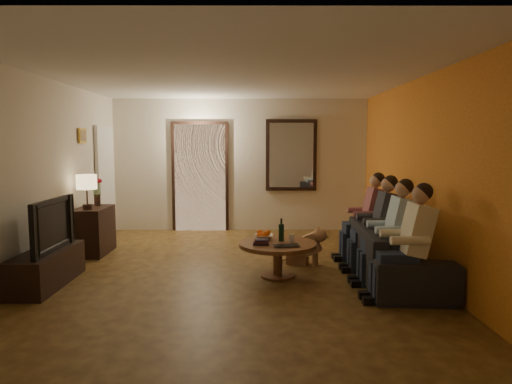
{
  "coord_description": "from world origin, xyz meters",
  "views": [
    {
      "loc": [
        0.28,
        -6.03,
        1.72
      ],
      "look_at": [
        0.3,
        0.3,
        1.05
      ],
      "focal_mm": 32.0,
      "sensor_mm": 36.0,
      "label": 1
    }
  ],
  "objects_px": {
    "sofa": "(394,252)",
    "wine_bottle": "(281,229)",
    "coffee_table": "(278,260)",
    "dresser": "(94,231)",
    "person_a": "(411,248)",
    "person_c": "(380,227)",
    "person_d": "(369,220)",
    "dog": "(304,245)",
    "tv": "(44,225)",
    "person_b": "(394,236)",
    "tv_stand": "(47,268)",
    "bowl": "(264,237)",
    "laptop": "(287,247)",
    "table_lamp": "(87,192)"
  },
  "relations": [
    {
      "from": "sofa",
      "to": "wine_bottle",
      "type": "distance_m",
      "value": 1.47
    },
    {
      "from": "sofa",
      "to": "coffee_table",
      "type": "bearing_deg",
      "value": 91.71
    },
    {
      "from": "dresser",
      "to": "person_a",
      "type": "bearing_deg",
      "value": -27.69
    },
    {
      "from": "sofa",
      "to": "person_c",
      "type": "bearing_deg",
      "value": 21.57
    },
    {
      "from": "sofa",
      "to": "dresser",
      "type": "bearing_deg",
      "value": 76.2
    },
    {
      "from": "person_a",
      "to": "person_d",
      "type": "distance_m",
      "value": 1.8
    },
    {
      "from": "person_d",
      "to": "dog",
      "type": "distance_m",
      "value": 1.06
    },
    {
      "from": "tv",
      "to": "dog",
      "type": "distance_m",
      "value": 3.41
    },
    {
      "from": "wine_bottle",
      "to": "person_b",
      "type": "bearing_deg",
      "value": -18.04
    },
    {
      "from": "dresser",
      "to": "tv_stand",
      "type": "height_order",
      "value": "dresser"
    },
    {
      "from": "sofa",
      "to": "person_c",
      "type": "distance_m",
      "value": 0.41
    },
    {
      "from": "dog",
      "to": "bowl",
      "type": "height_order",
      "value": "dog"
    },
    {
      "from": "tv_stand",
      "to": "person_b",
      "type": "relative_size",
      "value": 1.08
    },
    {
      "from": "person_a",
      "to": "person_d",
      "type": "height_order",
      "value": "same"
    },
    {
      "from": "sofa",
      "to": "person_a",
      "type": "height_order",
      "value": "person_a"
    },
    {
      "from": "person_c",
      "to": "sofa",
      "type": "bearing_deg",
      "value": -71.57
    },
    {
      "from": "tv_stand",
      "to": "person_c",
      "type": "xyz_separation_m",
      "value": [
        4.22,
        0.62,
        0.38
      ]
    },
    {
      "from": "tv_stand",
      "to": "bowl",
      "type": "bearing_deg",
      "value": 12.31
    },
    {
      "from": "bowl",
      "to": "dresser",
      "type": "bearing_deg",
      "value": 158.22
    },
    {
      "from": "wine_bottle",
      "to": "person_d",
      "type": "bearing_deg",
      "value": 29.62
    },
    {
      "from": "person_c",
      "to": "person_d",
      "type": "bearing_deg",
      "value": 90.0
    },
    {
      "from": "dog",
      "to": "laptop",
      "type": "bearing_deg",
      "value": -91.66
    },
    {
      "from": "sofa",
      "to": "person_b",
      "type": "relative_size",
      "value": 1.91
    },
    {
      "from": "bowl",
      "to": "person_b",
      "type": "bearing_deg",
      "value": -19.52
    },
    {
      "from": "table_lamp",
      "to": "tv",
      "type": "bearing_deg",
      "value": -90.0
    },
    {
      "from": "table_lamp",
      "to": "tv_stand",
      "type": "distance_m",
      "value": 1.62
    },
    {
      "from": "coffee_table",
      "to": "tv",
      "type": "bearing_deg",
      "value": -172.79
    },
    {
      "from": "tv",
      "to": "person_c",
      "type": "relative_size",
      "value": 0.92
    },
    {
      "from": "dresser",
      "to": "person_d",
      "type": "relative_size",
      "value": 0.69
    },
    {
      "from": "person_b",
      "to": "dog",
      "type": "height_order",
      "value": "person_b"
    },
    {
      "from": "person_c",
      "to": "person_a",
      "type": "bearing_deg",
      "value": -90.0
    },
    {
      "from": "tv_stand",
      "to": "dog",
      "type": "height_order",
      "value": "dog"
    },
    {
      "from": "dresser",
      "to": "wine_bottle",
      "type": "relative_size",
      "value": 2.65
    },
    {
      "from": "person_b",
      "to": "table_lamp",
      "type": "bearing_deg",
      "value": 161.7
    },
    {
      "from": "person_b",
      "to": "laptop",
      "type": "xyz_separation_m",
      "value": [
        -1.29,
        0.06,
        -0.14
      ]
    },
    {
      "from": "dresser",
      "to": "sofa",
      "type": "height_order",
      "value": "dresser"
    },
    {
      "from": "tv",
      "to": "coffee_table",
      "type": "height_order",
      "value": "tv"
    },
    {
      "from": "person_d",
      "to": "dresser",
      "type": "bearing_deg",
      "value": 174.37
    },
    {
      "from": "tv",
      "to": "dog",
      "type": "xyz_separation_m",
      "value": [
        3.24,
        0.97,
        -0.47
      ]
    },
    {
      "from": "dresser",
      "to": "dog",
      "type": "relative_size",
      "value": 1.47
    },
    {
      "from": "table_lamp",
      "to": "bowl",
      "type": "bearing_deg",
      "value": -17.57
    },
    {
      "from": "person_b",
      "to": "dog",
      "type": "xyz_separation_m",
      "value": [
        -0.98,
        0.95,
        -0.32
      ]
    },
    {
      "from": "bowl",
      "to": "person_d",
      "type": "bearing_deg",
      "value": 22.24
    },
    {
      "from": "dog",
      "to": "person_b",
      "type": "bearing_deg",
      "value": -26.35
    },
    {
      "from": "person_d",
      "to": "bowl",
      "type": "bearing_deg",
      "value": -157.76
    },
    {
      "from": "person_a",
      "to": "sofa",
      "type": "bearing_deg",
      "value": 83.66
    },
    {
      "from": "person_b",
      "to": "wine_bottle",
      "type": "distance_m",
      "value": 1.41
    },
    {
      "from": "person_d",
      "to": "person_b",
      "type": "bearing_deg",
      "value": -90.0
    },
    {
      "from": "dresser",
      "to": "person_c",
      "type": "height_order",
      "value": "person_c"
    },
    {
      "from": "tv",
      "to": "bowl",
      "type": "relative_size",
      "value": 4.26
    }
  ]
}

